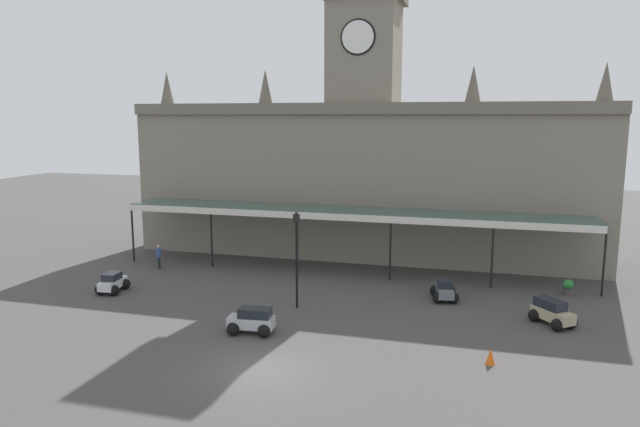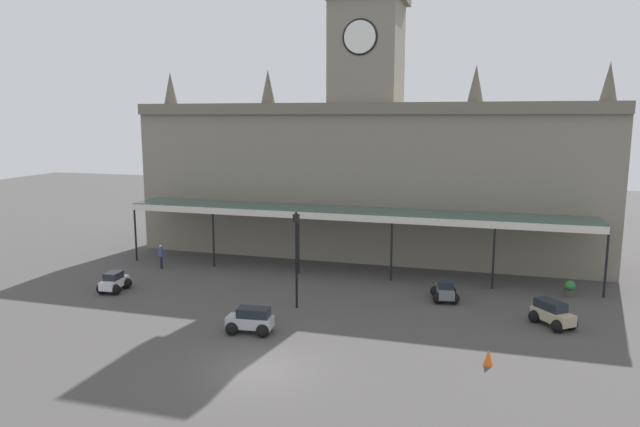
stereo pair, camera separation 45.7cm
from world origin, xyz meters
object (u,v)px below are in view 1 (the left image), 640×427
car_beige_estate (552,314)px  planter_forecourt_centre (568,287)px  car_white_sedan (113,284)px  car_grey_sedan (444,291)px  victorian_lamppost (297,249)px  pedestrian_near_entrance (159,256)px  traffic_cone (490,356)px  car_silver_estate (252,322)px

car_beige_estate → planter_forecourt_centre: size_ratio=2.51×
car_white_sedan → car_grey_sedan: bearing=11.2°
planter_forecourt_centre → victorian_lamppost: bearing=-156.3°
pedestrian_near_entrance → victorian_lamppost: bearing=-24.6°
traffic_cone → pedestrian_near_entrance: bearing=155.0°
car_white_sedan → victorian_lamppost: victorian_lamppost is taller
pedestrian_near_entrance → victorian_lamppost: victorian_lamppost is taller
car_white_sedan → planter_forecourt_centre: 27.19m
victorian_lamppost → car_beige_estate: bearing=4.2°
car_beige_estate → car_silver_estate: same height
planter_forecourt_centre → car_beige_estate: bearing=-105.0°
car_silver_estate → car_grey_sedan: (8.71, 7.87, -0.06)m
car_white_sedan → planter_forecourt_centre: bearing=14.2°
car_grey_sedan → planter_forecourt_centre: car_grey_sedan is taller
car_white_sedan → victorian_lamppost: (11.60, 0.18, 2.81)m
car_grey_sedan → victorian_lamppost: (-7.75, -3.66, 2.81)m
car_silver_estate → car_white_sedan: car_silver_estate is taller
car_white_sedan → victorian_lamppost: bearing=0.9°
car_beige_estate → planter_forecourt_centre: car_beige_estate is taller
pedestrian_near_entrance → car_silver_estate: bearing=-41.6°
car_beige_estate → victorian_lamppost: 13.61m
traffic_cone → planter_forecourt_centre: planter_forecourt_centre is taller
car_beige_estate → car_grey_sedan: car_beige_estate is taller
car_grey_sedan → pedestrian_near_entrance: 19.64m
car_silver_estate → planter_forecourt_centre: bearing=34.2°
pedestrian_near_entrance → planter_forecourt_centre: (26.56, 1.06, -0.42)m
car_silver_estate → pedestrian_near_entrance: pedestrian_near_entrance is taller
pedestrian_near_entrance → victorian_lamppost: size_ratio=0.31×
car_grey_sedan → traffic_cone: bearing=-73.8°
planter_forecourt_centre → car_grey_sedan: bearing=-158.1°
car_silver_estate → car_grey_sedan: car_silver_estate is taller
victorian_lamppost → car_silver_estate: bearing=-102.8°
car_silver_estate → victorian_lamppost: 5.12m
car_silver_estate → traffic_cone: car_silver_estate is taller
car_grey_sedan → planter_forecourt_centre: 7.55m
car_white_sedan → planter_forecourt_centre: (26.36, 6.65, -0.01)m
car_grey_sedan → victorian_lamppost: bearing=-154.7°
car_beige_estate → pedestrian_near_entrance: 25.48m
pedestrian_near_entrance → car_white_sedan: bearing=-87.9°
car_silver_estate → planter_forecourt_centre: (15.71, 10.68, -0.07)m
pedestrian_near_entrance → traffic_cone: bearing=-25.0°
car_beige_estate → victorian_lamppost: victorian_lamppost is taller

